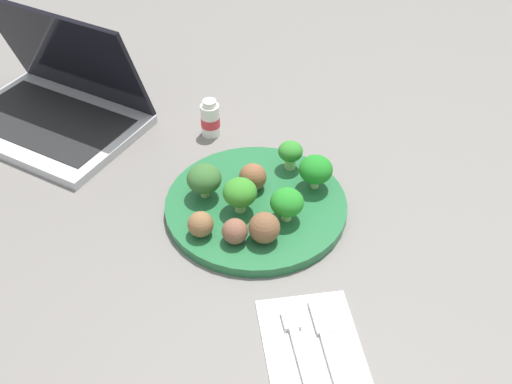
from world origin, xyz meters
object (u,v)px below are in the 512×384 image
(plate, at_px, (256,206))
(knife, at_px, (326,340))
(yogurt_bottle, at_px, (210,119))
(laptop, at_px, (55,104))
(broccoli_floret_far_rim, at_px, (204,179))
(broccoli_floret_back_left, at_px, (290,152))
(meatball_far_rim, at_px, (235,231))
(broccoli_floret_back_right, at_px, (287,203))
(broccoli_floret_mid_left, at_px, (316,170))
(broccoli_floret_front_left, at_px, (240,193))
(fork, at_px, (298,344))
(meatball_mid_left, at_px, (250,177))
(meatball_back_right, at_px, (266,228))
(napkin, at_px, (313,349))
(meatball_back_left, at_px, (201,224))

(plate, xyz_separation_m, knife, (-0.26, -0.05, -0.00))
(yogurt_bottle, bearing_deg, laptop, 74.15)
(broccoli_floret_far_rim, height_order, broccoli_floret_back_left, broccoli_floret_far_rim)
(meatball_far_rim, bearing_deg, plate, -28.34)
(broccoli_floret_back_right, bearing_deg, laptop, 47.79)
(plate, relative_size, broccoli_floret_mid_left, 5.06)
(broccoli_floret_front_left, relative_size, fork, 0.46)
(broccoli_floret_back_right, height_order, knife, broccoli_floret_back_right)
(plate, bearing_deg, broccoli_floret_far_rim, 70.75)
(knife, bearing_deg, broccoli_floret_back_right, 2.92)
(broccoli_floret_front_left, relative_size, yogurt_bottle, 0.80)
(plate, bearing_deg, broccoli_floret_back_right, -137.39)
(broccoli_floret_back_left, relative_size, laptop, 0.13)
(broccoli_floret_back_right, height_order, yogurt_bottle, yogurt_bottle)
(broccoli_floret_mid_left, xyz_separation_m, yogurt_bottle, (0.19, 0.15, -0.02))
(meatball_mid_left, bearing_deg, broccoli_floret_mid_left, -96.55)
(broccoli_floret_far_rim, relative_size, broccoli_floret_front_left, 0.98)
(meatball_back_right, height_order, yogurt_bottle, yogurt_bottle)
(napkin, bearing_deg, yogurt_bottle, 9.92)
(meatball_back_right, relative_size, knife, 0.31)
(meatball_back_right, xyz_separation_m, yogurt_bottle, (0.29, 0.05, -0.01))
(broccoli_floret_back_right, height_order, fork, broccoli_floret_back_right)
(plate, xyz_separation_m, meatball_mid_left, (0.03, 0.00, 0.03))
(fork, distance_m, yogurt_bottle, 0.47)
(broccoli_floret_back_right, height_order, meatball_back_left, broccoli_floret_back_right)
(meatball_far_rim, distance_m, laptop, 0.46)
(meatball_mid_left, distance_m, napkin, 0.30)
(plate, xyz_separation_m, broccoli_floret_far_rim, (0.03, 0.08, 0.04))
(broccoli_floret_far_rim, bearing_deg, knife, -156.01)
(knife, bearing_deg, broccoli_floret_back_left, -2.91)
(plate, bearing_deg, yogurt_bottle, 13.54)
(plate, relative_size, napkin, 1.65)
(plate, height_order, broccoli_floret_far_rim, broccoli_floret_far_rim)
(yogurt_bottle, bearing_deg, broccoli_floret_back_right, -160.41)
(broccoli_floret_mid_left, relative_size, meatball_back_right, 1.22)
(broccoli_floret_back_right, height_order, meatball_far_rim, broccoli_floret_back_right)
(broccoli_floret_front_left, xyz_separation_m, yogurt_bottle, (0.22, 0.02, -0.02))
(meatball_far_rim, relative_size, meatball_back_left, 0.99)
(napkin, xyz_separation_m, laptop, (0.55, 0.36, 0.04))
(meatball_back_left, relative_size, napkin, 0.22)
(meatball_back_left, distance_m, yogurt_bottle, 0.27)
(napkin, distance_m, knife, 0.02)
(meatball_mid_left, bearing_deg, meatball_back_left, 137.02)
(meatball_far_rim, height_order, meatball_back_left, same)
(laptop, bearing_deg, fork, -148.07)
(meatball_far_rim, bearing_deg, broccoli_floret_mid_left, -54.20)
(broccoli_floret_front_left, bearing_deg, broccoli_floret_back_left, -46.05)
(fork, xyz_separation_m, knife, (-0.00, -0.04, -0.00))
(meatball_back_left, xyz_separation_m, yogurt_bottle, (0.27, -0.04, -0.00))
(plate, relative_size, yogurt_bottle, 4.02)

